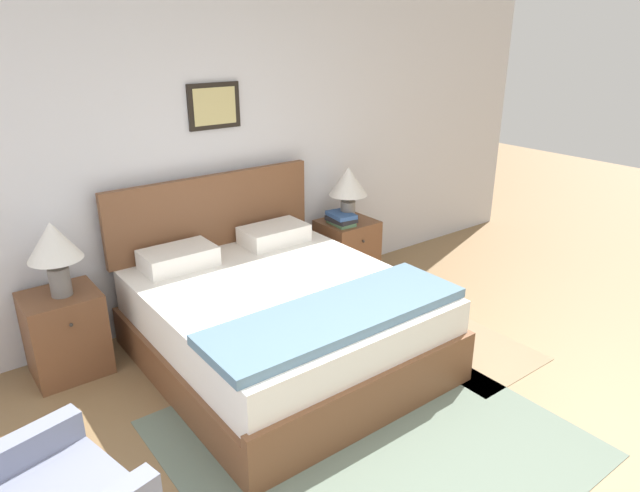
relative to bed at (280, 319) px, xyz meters
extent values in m
cube|color=silver|center=(0.00, 1.04, 0.98)|extent=(7.46, 0.06, 2.60)
cube|color=black|center=(0.11, 1.00, 1.34)|extent=(0.42, 0.02, 0.34)
cube|color=tan|center=(0.11, 0.98, 1.34)|extent=(0.35, 0.00, 0.27)
cube|color=slate|center=(-0.07, -1.02, -0.32)|extent=(2.09, 1.96, 0.01)
cube|color=#897556|center=(1.15, -0.58, -0.32)|extent=(0.77, 1.24, 0.01)
cube|color=brown|center=(0.00, -0.02, -0.18)|extent=(1.72, 1.95, 0.28)
cube|color=brown|center=(0.00, -0.97, 0.00)|extent=(1.72, 0.06, 0.08)
cube|color=white|center=(0.00, -0.02, 0.11)|extent=(1.65, 1.87, 0.31)
cube|color=brown|center=(0.00, 0.92, 0.55)|extent=(1.72, 0.06, 0.57)
cube|color=slate|center=(0.00, -0.62, 0.30)|extent=(1.68, 0.55, 0.06)
cube|color=white|center=(-0.41, 0.69, 0.34)|extent=(0.52, 0.32, 0.14)
cube|color=white|center=(0.41, 0.69, 0.34)|extent=(0.52, 0.32, 0.14)
cube|color=gray|center=(-1.81, -0.59, 0.17)|extent=(0.68, 0.25, 0.14)
cube|color=brown|center=(-1.23, 0.75, -0.03)|extent=(0.47, 0.42, 0.58)
sphere|color=#332D28|center=(-1.23, 0.52, 0.13)|extent=(0.02, 0.02, 0.02)
cube|color=brown|center=(1.23, 0.75, -0.03)|extent=(0.47, 0.42, 0.58)
sphere|color=#332D28|center=(1.23, 0.52, 0.13)|extent=(0.02, 0.02, 0.02)
cylinder|color=slate|center=(-1.21, 0.72, 0.36)|extent=(0.13, 0.13, 0.19)
cylinder|color=slate|center=(-1.21, 0.72, 0.49)|extent=(0.02, 0.02, 0.06)
cone|color=silver|center=(-1.21, 0.72, 0.64)|extent=(0.34, 0.34, 0.25)
cylinder|color=slate|center=(1.21, 0.72, 0.36)|extent=(0.13, 0.13, 0.19)
cylinder|color=slate|center=(1.21, 0.72, 0.49)|extent=(0.02, 0.02, 0.06)
cone|color=silver|center=(1.21, 0.72, 0.64)|extent=(0.34, 0.34, 0.25)
cube|color=#4C7551|center=(1.13, 0.71, 0.28)|extent=(0.17, 0.26, 0.03)
cube|color=#232328|center=(1.13, 0.71, 0.31)|extent=(0.19, 0.25, 0.04)
cube|color=#335693|center=(1.13, 0.71, 0.35)|extent=(0.21, 0.28, 0.04)
camera|label=1|loc=(-1.91, -2.96, 1.90)|focal=32.00mm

